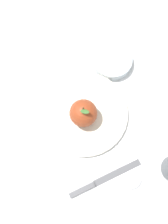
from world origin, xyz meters
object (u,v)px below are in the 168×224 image
(side_bowl, at_px, (112,60))
(spoon, at_px, (127,186))
(dinner_plate, at_px, (84,113))
(apple, at_px, (82,114))
(knife, at_px, (99,182))

(side_bowl, xyz_separation_m, spoon, (0.35, -0.11, -0.01))
(spoon, bearing_deg, dinner_plate, -172.98)
(apple, relative_size, spoon, 0.53)
(knife, relative_size, spoon, 1.24)
(knife, xyz_separation_m, spoon, (0.04, 0.07, 0.00))
(side_bowl, bearing_deg, knife, -29.82)
(dinner_plate, relative_size, side_bowl, 2.14)
(dinner_plate, bearing_deg, knife, -10.67)
(spoon, bearing_deg, knife, -120.66)
(dinner_plate, bearing_deg, side_bowl, 129.67)
(knife, bearing_deg, spoon, 59.34)
(side_bowl, relative_size, spoon, 0.69)
(dinner_plate, height_order, apple, apple)
(dinner_plate, height_order, spoon, dinner_plate)
(apple, relative_size, side_bowl, 0.76)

